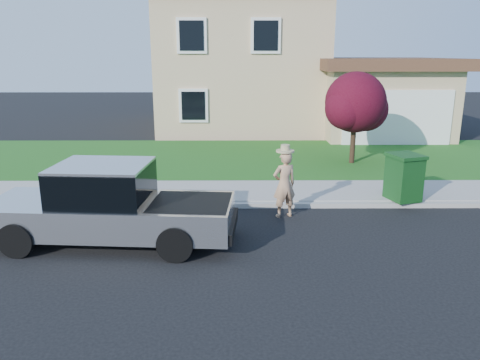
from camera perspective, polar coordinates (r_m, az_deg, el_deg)
name	(u,v)px	position (r m, az deg, el deg)	size (l,w,h in m)	color
ground	(249,253)	(9.47, 1.16, -8.94)	(80.00, 80.00, 0.00)	black
curb	(285,205)	(12.22, 5.51, -3.06)	(40.00, 0.20, 0.12)	gray
sidewalk	(281,192)	(13.26, 5.04, -1.50)	(40.00, 2.00, 0.15)	gray
lawn	(270,158)	(17.60, 3.71, 2.64)	(40.00, 7.00, 0.10)	#174B15
house	(267,67)	(25.08, 3.30, 13.58)	(14.00, 11.30, 6.85)	tan
pickup_truck	(110,207)	(10.09, -15.58, -3.16)	(5.28, 2.18, 1.70)	black
woman	(284,183)	(11.31, 5.43, -0.39)	(0.69, 0.57, 1.79)	tan
ornamental_tree	(356,105)	(16.84, 13.98, 8.84)	(2.32, 2.09, 3.18)	black
trash_bin	(404,177)	(12.90, 19.35, 0.39)	(0.96, 1.04, 1.22)	#103C14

